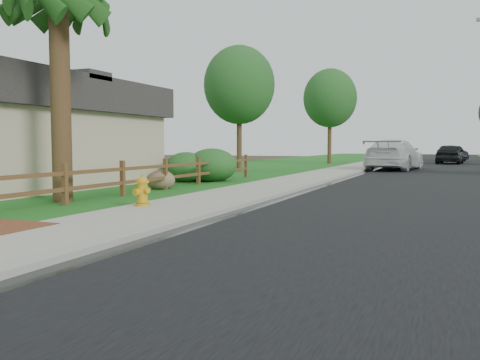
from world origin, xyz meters
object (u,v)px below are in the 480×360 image
at_px(fire_hydrant, 142,191).
at_px(dark_car_mid, 450,154).
at_px(white_suv, 394,155).
at_px(ranch_fence, 145,175).

distance_m(fire_hydrant, dark_car_mid, 34.99).
bearing_deg(white_suv, ranch_fence, 80.43).
bearing_deg(dark_car_mid, white_suv, 81.12).
relative_size(fire_hydrant, dark_car_mid, 0.16).
bearing_deg(fire_hydrant, dark_car_mid, 79.07).
relative_size(ranch_fence, fire_hydrant, 22.33).
relative_size(fire_hydrant, white_suv, 0.12).
xyz_separation_m(fire_hydrant, white_suv, (3.54, 22.13, 0.49)).
xyz_separation_m(ranch_fence, white_suv, (5.60, 18.86, 0.32)).
height_order(ranch_fence, fire_hydrant, ranch_fence).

